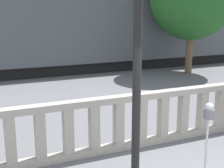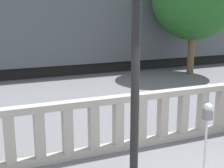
% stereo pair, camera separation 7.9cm
% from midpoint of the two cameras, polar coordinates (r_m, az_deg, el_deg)
% --- Properties ---
extents(balustrade, '(17.88, 0.24, 1.24)m').
position_cam_midpoint_polar(balustrade, '(7.13, 5.09, -6.52)').
color(balustrade, '#ADA599').
rests_on(balustrade, ground).
extents(lamppost, '(0.32, 0.32, 6.15)m').
position_cam_midpoint_polar(lamppost, '(5.00, 4.36, 14.59)').
color(lamppost, black).
rests_on(lamppost, ground).
extents(parking_meter, '(0.19, 0.19, 1.47)m').
position_cam_midpoint_polar(parking_meter, '(5.72, 16.85, -5.87)').
color(parking_meter, silver).
rests_on(parking_meter, ground).
extents(train_near, '(27.52, 2.82, 4.40)m').
position_cam_midpoint_polar(train_near, '(16.88, -0.16, 9.66)').
color(train_near, black).
rests_on(train_near, ground).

